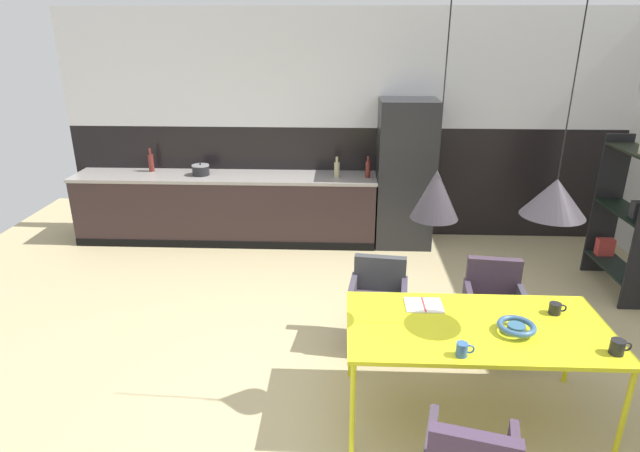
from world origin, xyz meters
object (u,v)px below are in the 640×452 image
at_px(mug_dark_espresso, 556,309).
at_px(mug_glass_clear, 618,347).
at_px(dining_table, 477,331).
at_px(armchair_near_window, 379,290).
at_px(pendant_lamp_over_table_far, 555,197).
at_px(fruit_bowl, 516,327).
at_px(open_shelf_unit, 628,214).
at_px(mug_white_ceramic, 462,350).
at_px(bottle_vinegar_dark, 337,169).
at_px(pendant_lamp_over_table_near, 436,194).
at_px(cooking_pot, 201,170).
at_px(open_book, 424,305).
at_px(armchair_corner_seat, 494,295).
at_px(refrigerator_column, 405,174).
at_px(bottle_oil_tall, 368,169).
at_px(bottle_spice_small, 151,162).

distance_m(mug_dark_espresso, mug_glass_clear, 0.52).
height_order(dining_table, armchair_near_window, armchair_near_window).
bearing_deg(dining_table, mug_glass_clear, -20.69).
bearing_deg(dining_table, pendant_lamp_over_table_far, -5.80).
distance_m(fruit_bowl, open_shelf_unit, 2.77).
bearing_deg(mug_dark_espresso, mug_glass_clear, -66.99).
xyz_separation_m(mug_white_ceramic, bottle_vinegar_dark, (-0.83, 3.59, 0.20)).
bearing_deg(dining_table, pendant_lamp_over_table_near, 178.26).
relative_size(mug_glass_clear, cooking_pot, 0.60).
bearing_deg(pendant_lamp_over_table_far, dining_table, 174.20).
bearing_deg(open_book, cooking_pot, 128.73).
height_order(armchair_corner_seat, pendant_lamp_over_table_far, pendant_lamp_over_table_far).
height_order(refrigerator_column, cooking_pot, refrigerator_column).
height_order(fruit_bowl, bottle_oil_tall, bottle_oil_tall).
height_order(fruit_bowl, mug_white_ceramic, mug_white_ceramic).
distance_m(armchair_near_window, open_book, 0.78).
distance_m(open_shelf_unit, pendant_lamp_over_table_far, 2.78).
relative_size(armchair_corner_seat, cooking_pot, 3.64).
height_order(armchair_near_window, cooking_pot, cooking_pot).
relative_size(dining_table, mug_glass_clear, 13.47).
relative_size(dining_table, armchair_corner_seat, 2.23).
distance_m(fruit_bowl, mug_dark_espresso, 0.44).
height_order(mug_dark_espresso, mug_white_ceramic, mug_white_ceramic).
xyz_separation_m(open_book, mug_white_ceramic, (0.15, -0.62, 0.04)).
bearing_deg(open_shelf_unit, bottle_vinegar_dark, -111.29).
distance_m(mug_white_ceramic, bottle_vinegar_dark, 3.69).
relative_size(dining_table, armchair_near_window, 2.33).
bearing_deg(mug_dark_espresso, armchair_near_window, 147.40).
bearing_deg(armchair_corner_seat, mug_white_ceramic, 72.53).
bearing_deg(armchair_near_window, dining_table, 130.12).
xyz_separation_m(dining_table, mug_dark_espresso, (0.58, 0.18, 0.08)).
distance_m(mug_dark_espresso, bottle_spice_small, 5.15).
xyz_separation_m(armchair_corner_seat, bottle_spice_small, (-3.79, 2.53, 0.49)).
bearing_deg(bottle_spice_small, bottle_vinegar_dark, -4.21).
bearing_deg(bottle_spice_small, pendant_lamp_over_table_far, -42.31).
bearing_deg(pendant_lamp_over_table_far, armchair_corner_seat, 89.54).
bearing_deg(mug_dark_espresso, open_book, 175.38).
relative_size(open_book, mug_dark_espresso, 2.17).
bearing_deg(bottle_spice_small, mug_glass_clear, -41.33).
bearing_deg(open_book, mug_white_ceramic, -76.39).
relative_size(dining_table, open_shelf_unit, 1.07).
relative_size(fruit_bowl, cooking_pot, 1.16).
bearing_deg(fruit_bowl, bottle_spice_small, 136.37).
xyz_separation_m(bottle_oil_tall, pendant_lamp_over_table_far, (0.98, -3.27, 0.69)).
bearing_deg(mug_white_ceramic, dining_table, 63.05).
height_order(mug_white_ceramic, bottle_spice_small, bottle_spice_small).
bearing_deg(bottle_vinegar_dark, bottle_spice_small, 175.79).
bearing_deg(pendant_lamp_over_table_far, pendant_lamp_over_table_near, 176.22).
height_order(armchair_near_window, bottle_oil_tall, bottle_oil_tall).
bearing_deg(fruit_bowl, pendant_lamp_over_table_near, 171.36).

